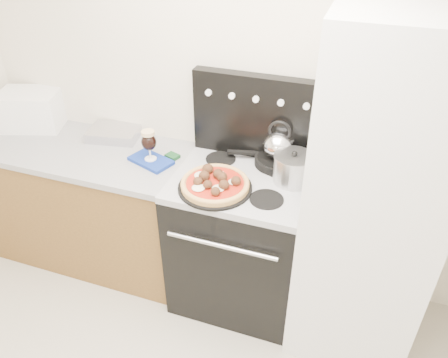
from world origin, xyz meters
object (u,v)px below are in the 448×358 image
at_px(beer_glass, 149,145).
at_px(pizza_pan, 215,188).
at_px(tea_kettle, 279,143).
at_px(toaster_oven, 32,109).
at_px(skillet, 277,161).
at_px(fridge, 372,201).
at_px(base_cabinet, 90,205).
at_px(pizza, 215,183).
at_px(stove_body, 240,242).
at_px(stock_pot, 293,169).
at_px(oven_mitt, 151,161).

bearing_deg(beer_glass, pizza_pan, -18.47).
relative_size(pizza_pan, tea_kettle, 2.05).
relative_size(toaster_oven, skillet, 1.47).
xyz_separation_m(fridge, toaster_oven, (-2.25, 0.21, 0.07)).
relative_size(base_cabinet, fridge, 0.76).
distance_m(toaster_oven, pizza, 1.48).
xyz_separation_m(fridge, pizza_pan, (-0.81, -0.12, -0.02)).
bearing_deg(skillet, tea_kettle, 0.00).
xyz_separation_m(stove_body, stock_pot, (0.27, 0.07, 0.56)).
distance_m(base_cabinet, fridge, 1.88).
bearing_deg(tea_kettle, toaster_oven, -162.73).
distance_m(oven_mitt, skillet, 0.75).
relative_size(stove_body, oven_mitt, 3.40).
distance_m(beer_glass, stock_pot, 0.84).
height_order(oven_mitt, stock_pot, stock_pot).
xyz_separation_m(skillet, stock_pot, (0.12, -0.14, 0.05)).
bearing_deg(beer_glass, oven_mitt, 0.00).
distance_m(pizza, skillet, 0.43).
relative_size(pizza_pan, skillet, 1.52).
xyz_separation_m(pizza, skillet, (0.26, 0.35, -0.02)).
bearing_deg(pizza_pan, fridge, 8.34).
bearing_deg(stove_body, base_cabinet, 178.70).
bearing_deg(pizza, beer_glass, 161.53).
height_order(pizza, tea_kettle, tea_kettle).
xyz_separation_m(pizza_pan, skillet, (0.26, 0.35, 0.02)).
height_order(beer_glass, skillet, beer_glass).
distance_m(fridge, pizza_pan, 0.82).
height_order(fridge, tea_kettle, fridge).
relative_size(fridge, pizza, 5.16).
distance_m(toaster_oven, pizza_pan, 1.48).
distance_m(fridge, skillet, 0.60).
xyz_separation_m(fridge, oven_mitt, (-1.27, 0.04, -0.04)).
bearing_deg(stove_body, pizza, -127.05).
bearing_deg(stove_body, fridge, -2.05).
distance_m(beer_glass, skillet, 0.75).
xyz_separation_m(pizza_pan, tea_kettle, (0.26, 0.35, 0.14)).
height_order(beer_glass, pizza_pan, beer_glass).
relative_size(stove_body, stock_pot, 4.18).
height_order(fridge, pizza, fridge).
bearing_deg(oven_mitt, stock_pot, 3.61).
bearing_deg(pizza_pan, base_cabinet, 170.40).
bearing_deg(toaster_oven, skillet, -17.29).
distance_m(fridge, pizza, 0.82).
height_order(pizza, skillet, pizza).
bearing_deg(stove_body, oven_mitt, 178.78).
xyz_separation_m(toaster_oven, pizza_pan, (1.44, -0.33, -0.10)).
bearing_deg(base_cabinet, pizza_pan, -9.60).
distance_m(pizza_pan, tea_kettle, 0.46).
height_order(oven_mitt, pizza_pan, pizza_pan).
bearing_deg(oven_mitt, fridge, -1.67).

